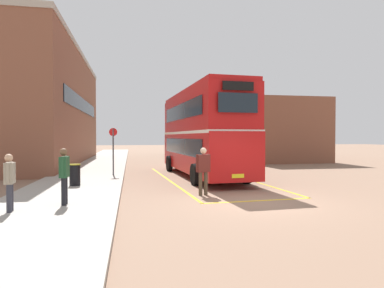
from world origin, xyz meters
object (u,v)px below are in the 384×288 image
(litter_bin, at_px, (75,175))
(bus_stop_sign, at_px, (113,147))
(pedestrian_boarding, at_px, (203,167))
(pedestrian_waiting_near, at_px, (64,172))
(double_decker_bus, at_px, (202,132))
(pedestrian_waiting_far, at_px, (10,179))
(single_deck_bus, at_px, (192,142))

(litter_bin, xyz_separation_m, bus_stop_sign, (1.41, 3.82, 1.09))
(pedestrian_boarding, xyz_separation_m, pedestrian_waiting_near, (-4.70, -1.63, 0.08))
(double_decker_bus, height_order, pedestrian_waiting_far, double_decker_bus)
(double_decker_bus, bearing_deg, litter_bin, -151.77)
(pedestrian_boarding, bearing_deg, litter_bin, 153.00)
(single_deck_bus, relative_size, pedestrian_boarding, 4.46)
(bus_stop_sign, bearing_deg, single_deck_bus, 68.44)
(pedestrian_waiting_far, distance_m, bus_stop_sign, 9.09)
(single_deck_bus, relative_size, pedestrian_waiting_far, 5.04)
(pedestrian_waiting_far, bearing_deg, single_deck_bus, 70.31)
(double_decker_bus, xyz_separation_m, bus_stop_sign, (-4.87, 0.45, -0.83))
(double_decker_bus, height_order, litter_bin, double_decker_bus)
(single_deck_bus, distance_m, pedestrian_waiting_near, 30.23)
(litter_bin, bearing_deg, single_deck_bus, 68.64)
(pedestrian_waiting_far, xyz_separation_m, litter_bin, (0.95, 4.93, -0.46))
(litter_bin, bearing_deg, pedestrian_boarding, -27.00)
(pedestrian_boarding, xyz_separation_m, litter_bin, (-5.05, 2.57, -0.46))
(bus_stop_sign, bearing_deg, litter_bin, -110.25)
(pedestrian_waiting_near, bearing_deg, double_decker_bus, 51.94)
(pedestrian_boarding, distance_m, pedestrian_waiting_near, 4.97)
(single_deck_bus, relative_size, pedestrian_waiting_near, 4.67)
(double_decker_bus, height_order, pedestrian_waiting_near, double_decker_bus)
(pedestrian_waiting_near, bearing_deg, pedestrian_boarding, 19.09)
(pedestrian_waiting_far, height_order, litter_bin, pedestrian_waiting_far)
(double_decker_bus, bearing_deg, pedestrian_boarding, -101.68)
(pedestrian_waiting_near, bearing_deg, bus_stop_sign, 82.50)
(double_decker_bus, height_order, bus_stop_sign, double_decker_bus)
(pedestrian_boarding, relative_size, bus_stop_sign, 0.71)
(bus_stop_sign, bearing_deg, pedestrian_boarding, -60.33)
(pedestrian_boarding, bearing_deg, pedestrian_waiting_far, -158.55)
(double_decker_bus, relative_size, pedestrian_waiting_far, 6.73)
(pedestrian_waiting_near, relative_size, bus_stop_sign, 0.67)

